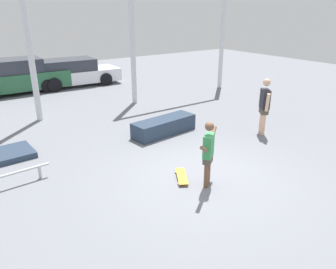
{
  "coord_description": "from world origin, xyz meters",
  "views": [
    {
      "loc": [
        -4.51,
        -5.0,
        3.66
      ],
      "look_at": [
        -0.07,
        1.27,
        0.67
      ],
      "focal_mm": 35.0,
      "sensor_mm": 36.0,
      "label": 1
    }
  ],
  "objects_px": {
    "skateboarder": "(208,151)",
    "parked_car_white": "(71,73)",
    "skateboard": "(182,176)",
    "bystander": "(264,104)",
    "parked_car_green": "(17,77)",
    "grind_box": "(164,126)"
  },
  "relations": [
    {
      "from": "skateboard",
      "to": "parked_car_green",
      "type": "relative_size",
      "value": 0.18
    },
    {
      "from": "grind_box",
      "to": "bystander",
      "type": "bearing_deg",
      "value": -34.86
    },
    {
      "from": "skateboarder",
      "to": "parked_car_white",
      "type": "distance_m",
      "value": 11.37
    },
    {
      "from": "parked_car_green",
      "to": "bystander",
      "type": "relative_size",
      "value": 2.49
    },
    {
      "from": "skateboard",
      "to": "parked_car_white",
      "type": "bearing_deg",
      "value": 23.23
    },
    {
      "from": "grind_box",
      "to": "parked_car_white",
      "type": "bearing_deg",
      "value": 89.66
    },
    {
      "from": "grind_box",
      "to": "parked_car_white",
      "type": "relative_size",
      "value": 0.45
    },
    {
      "from": "skateboarder",
      "to": "parked_car_green",
      "type": "height_order",
      "value": "parked_car_green"
    },
    {
      "from": "bystander",
      "to": "parked_car_green",
      "type": "bearing_deg",
      "value": -117.36
    },
    {
      "from": "parked_car_green",
      "to": "parked_car_white",
      "type": "bearing_deg",
      "value": -0.31
    },
    {
      "from": "bystander",
      "to": "grind_box",
      "type": "bearing_deg",
      "value": -88.52
    },
    {
      "from": "skateboarder",
      "to": "skateboard",
      "type": "height_order",
      "value": "skateboarder"
    },
    {
      "from": "grind_box",
      "to": "parked_car_white",
      "type": "height_order",
      "value": "parked_car_white"
    },
    {
      "from": "skateboarder",
      "to": "parked_car_white",
      "type": "height_order",
      "value": "skateboarder"
    },
    {
      "from": "skateboard",
      "to": "bystander",
      "type": "height_order",
      "value": "bystander"
    },
    {
      "from": "grind_box",
      "to": "parked_car_green",
      "type": "distance_m",
      "value": 8.56
    },
    {
      "from": "skateboard",
      "to": "parked_car_white",
      "type": "xyz_separation_m",
      "value": [
        1.35,
        10.76,
        0.57
      ]
    },
    {
      "from": "grind_box",
      "to": "bystander",
      "type": "xyz_separation_m",
      "value": [
        2.48,
        -1.73,
        0.69
      ]
    },
    {
      "from": "skateboarder",
      "to": "bystander",
      "type": "bearing_deg",
      "value": -13.27
    },
    {
      "from": "grind_box",
      "to": "skateboard",
      "type": "bearing_deg",
      "value": -116.73
    },
    {
      "from": "skateboard",
      "to": "parked_car_white",
      "type": "height_order",
      "value": "parked_car_white"
    },
    {
      "from": "parked_car_green",
      "to": "skateboard",
      "type": "bearing_deg",
      "value": -83.7
    }
  ]
}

